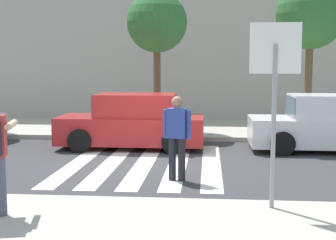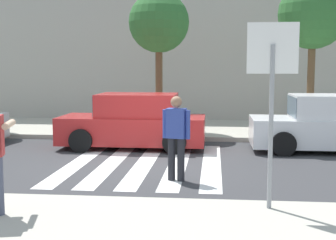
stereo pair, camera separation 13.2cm
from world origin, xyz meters
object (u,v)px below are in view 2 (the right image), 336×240
parked_car_white (329,125)px  parked_car_red (134,123)px  stop_sign (272,74)px  street_tree_center (159,24)px  pedestrian_crossing (176,133)px  street_tree_east (313,15)px

parked_car_white → parked_car_red: bearing=180.0°
stop_sign → street_tree_center: bearing=107.8°
stop_sign → parked_car_white: 6.48m
parked_car_red → street_tree_center: street_tree_center is taller
stop_sign → street_tree_center: street_tree_center is taller
parked_car_red → parked_car_white: bearing=-0.0°
pedestrian_crossing → parked_car_red: bearing=112.0°
street_tree_east → pedestrian_crossing: bearing=-120.9°
parked_car_red → street_tree_east: street_tree_east is taller
parked_car_white → stop_sign: bearing=-111.0°
pedestrian_crossing → parked_car_red: (-1.51, 3.74, -0.25)m
stop_sign → street_tree_center: (-2.72, 8.51, 1.52)m
street_tree_center → pedestrian_crossing: bearing=-80.1°
pedestrian_crossing → stop_sign: bearing=-53.0°
parked_car_white → pedestrian_crossing: bearing=-136.0°
parked_car_red → street_tree_east: bearing=27.3°
street_tree_east → stop_sign: bearing=-104.8°
parked_car_red → street_tree_center: size_ratio=0.88×
parked_car_white → street_tree_east: street_tree_east is taller
parked_car_red → parked_car_white: same height
parked_car_red → street_tree_center: (0.41, 2.62, 3.00)m
parked_car_white → street_tree_east: size_ratio=0.82×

